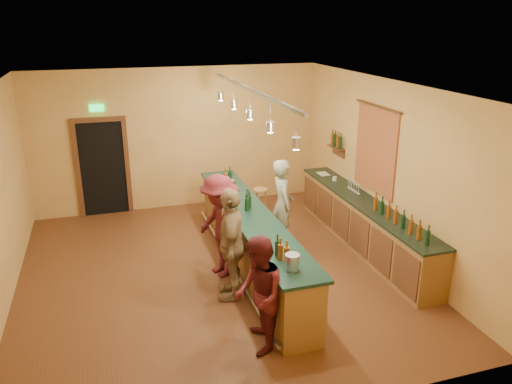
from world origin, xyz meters
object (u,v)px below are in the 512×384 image
object	(u,v)px
bartender	(283,205)
customer_b	(231,244)
bar_stool	(260,195)
back_counter	(364,224)
tasting_bar	(250,237)
customer_c	(220,226)
customer_a	(259,295)

from	to	relation	value
bartender	customer_b	world-z (taller)	customer_b
bartender	bar_stool	world-z (taller)	bartender
back_counter	tasting_bar	distance (m)	2.32
back_counter	customer_c	bearing A→B (deg)	-175.64
customer_c	bar_stool	world-z (taller)	customer_c
customer_b	bar_stool	distance (m)	3.35
tasting_bar	customer_a	bearing A→B (deg)	-104.01
customer_b	bar_stool	xyz separation A→B (m)	(1.43, 3.01, -0.38)
bartender	customer_c	world-z (taller)	customer_c
customer_c	bar_stool	bearing A→B (deg)	130.99
customer_b	bar_stool	world-z (taller)	customer_b
back_counter	bar_stool	distance (m)	2.48
tasting_bar	back_counter	bearing A→B (deg)	4.48
tasting_bar	customer_c	bearing A→B (deg)	-176.15
back_counter	customer_c	size ratio (longest dim) A/B	2.54
tasting_bar	customer_b	distance (m)	1.02
customer_c	customer_a	bearing A→B (deg)	-16.42
customer_c	bar_stool	distance (m)	2.68
back_counter	customer_b	size ratio (longest dim) A/B	2.50
customer_a	customer_b	size ratio (longest dim) A/B	0.89
bar_stool	back_counter	bearing A→B (deg)	-54.69
customer_b	bar_stool	size ratio (longest dim) A/B	2.71
back_counter	customer_a	world-z (taller)	customer_a
tasting_bar	customer_c	world-z (taller)	customer_c
tasting_bar	bar_stool	distance (m)	2.37
back_counter	customer_c	distance (m)	2.90
bartender	customer_b	xyz separation A→B (m)	(-1.36, -1.42, 0.03)
customer_a	bar_stool	world-z (taller)	customer_a
back_counter	customer_a	distance (m)	3.74
customer_a	tasting_bar	bearing A→B (deg)	176.36
back_counter	customer_c	world-z (taller)	customer_c
back_counter	tasting_bar	bearing A→B (deg)	-175.52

